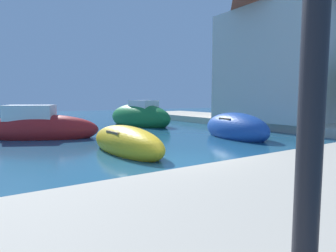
# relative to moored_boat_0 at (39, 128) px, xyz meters

# --- Properties ---
(ground) EXTENTS (80.00, 80.00, 0.00)m
(ground) POSITION_rel_moored_boat_0_xyz_m (2.47, -8.58, -0.54)
(ground) COLOR #1E5170
(quay_promenade) EXTENTS (44.00, 32.00, 0.50)m
(quay_promenade) POSITION_rel_moored_boat_0_xyz_m (6.79, -8.95, -0.29)
(quay_promenade) COLOR #BCB29E
(quay_promenade) RESTS_ON ground
(moored_boat_0) EXTENTS (6.00, 4.27, 2.06)m
(moored_boat_0) POSITION_rel_moored_boat_0_xyz_m (0.00, 0.00, 0.00)
(moored_boat_0) COLOR #B21E1E
(moored_boat_0) RESTS_ON ground
(moored_boat_1) EXTENTS (3.54, 6.73, 2.38)m
(moored_boat_1) POSITION_rel_moored_boat_0_xyz_m (7.54, 3.50, 0.10)
(moored_boat_1) COLOR #197233
(moored_boat_1) RESTS_ON ground
(moored_boat_3) EXTENTS (2.48, 4.71, 1.69)m
(moored_boat_3) POSITION_rel_moored_boat_0_xyz_m (8.60, -5.26, -0.07)
(moored_boat_3) COLOR #1E479E
(moored_boat_3) RESTS_ON ground
(moored_boat_4) EXTENTS (1.67, 4.80, 1.32)m
(moored_boat_4) POSITION_rel_moored_boat_0_xyz_m (2.11, -5.90, -0.17)
(moored_boat_4) COLOR gold
(moored_boat_4) RESTS_ON ground
(waterfront_building_main) EXTENTS (6.99, 7.63, 8.70)m
(waterfront_building_main) POSITION_rel_moored_boat_0_xyz_m (15.47, -2.99, 4.38)
(waterfront_building_main) COLOR beige
(waterfront_building_main) RESTS_ON quay_promenade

